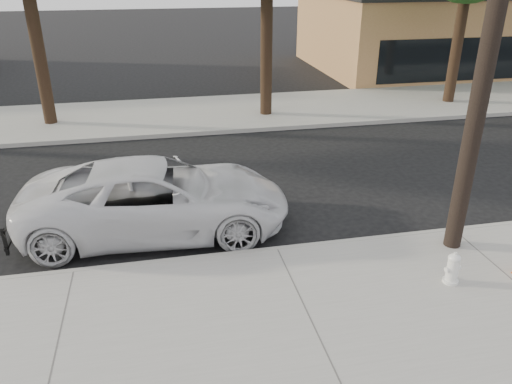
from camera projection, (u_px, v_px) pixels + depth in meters
ground at (256, 210)px, 12.18m from camera, size 120.00×120.00×0.00m
near_sidewalk at (309, 319)px, 8.33m from camera, size 90.00×4.40×0.15m
far_sidewalk at (213, 113)px, 19.71m from camera, size 90.00×5.00×0.15m
curb_near at (277, 251)px, 10.28m from camera, size 90.00×0.12×0.16m
building_main at (473, 30)px, 28.52m from camera, size 18.00×10.00×4.00m
utility_pole at (496, 14)px, 8.48m from camera, size 1.40×0.34×9.00m
police_cruiser at (157, 198)px, 10.93m from camera, size 5.92×3.00×1.60m
fire_hydrant at (453, 269)px, 9.04m from camera, size 0.31×0.29×0.59m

